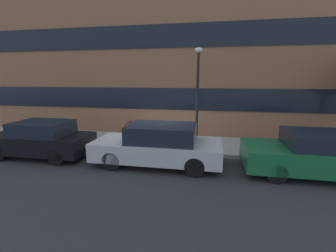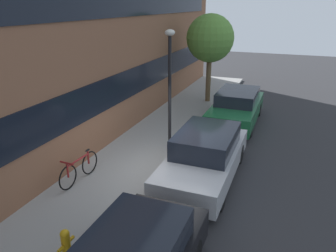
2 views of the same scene
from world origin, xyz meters
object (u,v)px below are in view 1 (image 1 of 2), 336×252
(parked_car_green, at_px, (320,154))
(bicycle, at_px, (139,128))
(parked_car_black, at_px, (41,139))
(parked_car_silver, at_px, (159,145))
(lamp_post, at_px, (198,87))
(fire_hydrant, at_px, (74,135))

(parked_car_green, height_order, bicycle, parked_car_green)
(parked_car_black, distance_m, parked_car_silver, 4.74)
(lamp_post, bearing_deg, parked_car_silver, -127.88)
(parked_car_black, relative_size, parked_car_green, 0.86)
(parked_car_black, relative_size, parked_car_silver, 0.87)
(parked_car_silver, distance_m, bicycle, 3.67)
(parked_car_green, bearing_deg, parked_car_silver, 0.00)
(parked_car_green, bearing_deg, fire_hydrant, -9.66)
(fire_hydrant, bearing_deg, parked_car_silver, -20.41)
(fire_hydrant, bearing_deg, parked_car_black, -101.58)
(parked_car_silver, xyz_separation_m, parked_car_green, (5.23, 0.00, -0.02))
(parked_car_silver, distance_m, lamp_post, 2.82)
(fire_hydrant, distance_m, bicycle, 3.10)
(parked_car_black, bearing_deg, parked_car_green, -180.00)
(parked_car_black, height_order, fire_hydrant, parked_car_black)
(fire_hydrant, bearing_deg, lamp_post, -0.42)
(bicycle, bearing_deg, lamp_post, 154.50)
(parked_car_black, distance_m, parked_car_green, 9.97)
(fire_hydrant, bearing_deg, parked_car_green, -9.66)
(bicycle, height_order, lamp_post, lamp_post)
(parked_car_silver, relative_size, lamp_post, 1.11)
(parked_car_silver, height_order, fire_hydrant, parked_car_silver)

